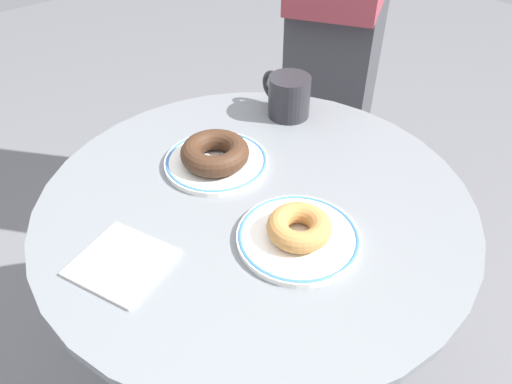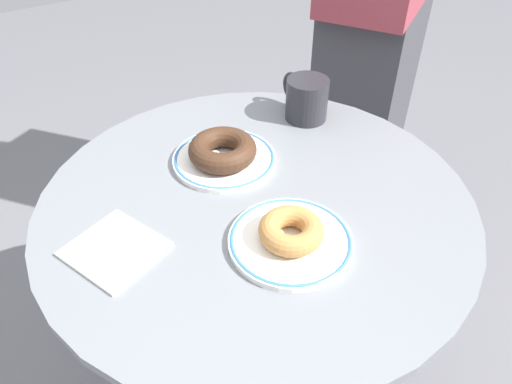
% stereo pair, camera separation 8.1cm
% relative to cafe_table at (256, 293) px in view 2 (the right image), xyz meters
% --- Properties ---
extents(cafe_table, '(0.75, 0.75, 0.75)m').
position_rel_cafe_table_xyz_m(cafe_table, '(0.00, 0.00, 0.00)').
color(cafe_table, slate).
rests_on(cafe_table, ground).
extents(plate_left, '(0.19, 0.19, 0.01)m').
position_rel_cafe_table_xyz_m(plate_left, '(-0.12, 0.01, 0.27)').
color(plate_left, white).
rests_on(plate_left, cafe_table).
extents(plate_right, '(0.19, 0.19, 0.01)m').
position_rel_cafe_table_xyz_m(plate_right, '(0.12, -0.01, 0.27)').
color(plate_right, white).
rests_on(plate_right, cafe_table).
extents(donut_chocolate, '(0.18, 0.18, 0.04)m').
position_rel_cafe_table_xyz_m(donut_chocolate, '(-0.12, 0.00, 0.29)').
color(donut_chocolate, '#422819').
rests_on(donut_chocolate, plate_left).
extents(donut_old_fashioned, '(0.12, 0.12, 0.03)m').
position_rel_cafe_table_xyz_m(donut_old_fashioned, '(0.12, -0.01, 0.29)').
color(donut_old_fashioned, '#BC7F42').
rests_on(donut_old_fashioned, plate_right).
extents(paper_napkin, '(0.17, 0.16, 0.01)m').
position_rel_cafe_table_xyz_m(paper_napkin, '(-0.01, -0.25, 0.26)').
color(paper_napkin, white).
rests_on(paper_napkin, cafe_table).
extents(coffee_mug, '(0.13, 0.09, 0.09)m').
position_rel_cafe_table_xyz_m(coffee_mug, '(-0.17, 0.23, 0.30)').
color(coffee_mug, '#28282D').
rests_on(coffee_mug, cafe_table).
extents(person_figure, '(0.43, 0.50, 1.64)m').
position_rel_cafe_table_xyz_m(person_figure, '(-0.39, 0.63, 0.31)').
color(person_figure, '#3D3D42').
rests_on(person_figure, ground).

